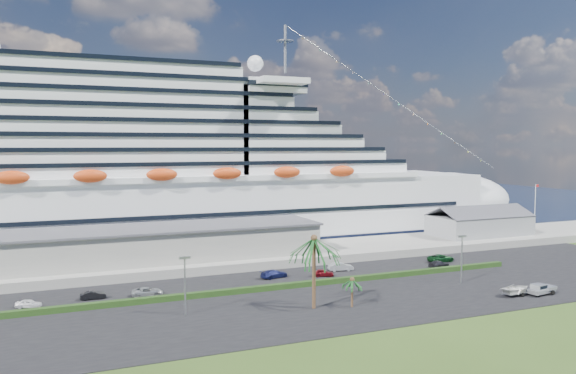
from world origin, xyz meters
name	(u,v)px	position (x,y,z in m)	size (l,w,h in m)	color
ground	(387,309)	(0.00, 0.00, 0.00)	(420.00, 420.00, 0.00)	#314A18
asphalt_lot	(351,290)	(0.00, 11.00, 0.06)	(140.00, 38.00, 0.12)	black
wharf	(284,254)	(0.00, 40.00, 0.90)	(240.00, 20.00, 1.80)	gray
water	(190,212)	(0.00, 130.00, 0.01)	(420.00, 160.00, 0.02)	#0B1732
cruise_ship	(161,176)	(-21.53, 64.00, 16.69)	(191.00, 38.00, 54.00)	silver
terminal_building	(165,242)	(-25.00, 40.00, 5.01)	(61.00, 15.00, 6.30)	gray
port_shed	(479,224)	(52.00, 40.00, 4.40)	(24.00, 12.31, 7.37)	gray
flagpole	(535,206)	(70.04, 40.00, 8.27)	(1.08, 0.16, 12.00)	silver
hedge	(294,285)	(-8.00, 16.00, 0.57)	(88.00, 1.10, 0.90)	black
lamp_post_left	(185,278)	(-28.00, 8.00, 5.34)	(1.60, 0.35, 8.27)	gray
lamp_post_right	(462,253)	(20.00, 8.00, 5.34)	(1.60, 0.35, 8.27)	gray
palm_tall	(314,247)	(-10.00, 4.00, 9.20)	(8.82, 8.82, 11.13)	#47301E
palm_short	(352,283)	(-4.50, 2.50, 3.67)	(3.53, 3.53, 4.56)	#47301E
parked_car_0	(29,304)	(-48.47, 20.22, 0.74)	(1.45, 3.62, 1.23)	white
parked_car_1	(93,295)	(-39.48, 21.42, 0.76)	(1.35, 3.87, 1.28)	black
parked_car_2	(148,292)	(-31.40, 20.11, 0.80)	(2.25, 4.87, 1.35)	#999DA1
parked_car_3	(274,274)	(-8.58, 23.78, 0.87)	(2.09, 5.14, 1.49)	#151B4C
parked_car_4	(323,273)	(0.02, 21.38, 0.78)	(1.56, 3.88, 1.32)	maroon
parked_car_5	(341,267)	(5.13, 24.27, 0.90)	(1.65, 4.74, 1.56)	#A0A4A7
parked_car_6	(441,258)	(27.83, 23.64, 0.90)	(2.60, 5.63, 1.57)	#0E3B18
parked_car_7	(439,264)	(24.02, 19.39, 0.79)	(1.89, 4.65, 1.35)	black
pickup_truck	(541,289)	(26.57, -3.13, 1.09)	(5.24, 2.60, 1.76)	black
boat_trailer	(517,289)	(22.46, -2.12, 1.23)	(5.94, 4.10, 1.68)	gray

